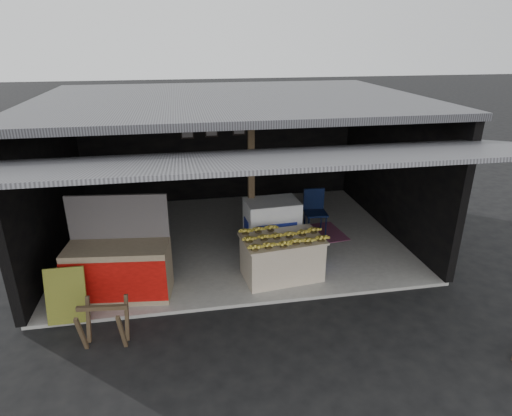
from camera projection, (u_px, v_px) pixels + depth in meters
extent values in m
plane|color=black|center=(253.00, 306.00, 6.94)|extent=(80.00, 80.00, 0.00)
cube|color=gray|center=(233.00, 238.00, 9.22)|extent=(7.00, 5.00, 0.06)
cube|color=black|center=(219.00, 144.00, 10.94)|extent=(7.00, 0.15, 2.90)
cube|color=black|center=(48.00, 182.00, 8.09)|extent=(0.15, 5.00, 2.90)
cube|color=black|center=(392.00, 164.00, 9.24)|extent=(0.15, 5.00, 2.90)
cube|color=#232326|center=(230.00, 99.00, 8.12)|extent=(7.20, 5.20, 0.12)
cube|color=#232326|center=(266.00, 159.00, 5.06)|extent=(7.40, 2.47, 0.48)
cube|color=brown|center=(251.00, 182.00, 8.17)|extent=(0.12, 0.12, 2.85)
cube|color=beige|center=(282.00, 258.00, 7.56)|extent=(1.42, 0.95, 0.73)
cube|color=beige|center=(282.00, 239.00, 7.42)|extent=(1.48, 1.01, 0.04)
cube|color=white|center=(272.00, 228.00, 8.30)|extent=(1.05, 0.74, 1.11)
cube|color=navy|center=(276.00, 233.00, 7.97)|extent=(0.78, 0.07, 0.33)
cube|color=#B21414|center=(275.00, 251.00, 8.11)|extent=(0.50, 0.05, 0.11)
cube|color=#998466|center=(120.00, 271.00, 6.97)|extent=(1.69, 0.89, 0.91)
cube|color=red|center=(117.00, 283.00, 6.64)|extent=(1.61, 0.20, 0.71)
cube|color=white|center=(117.00, 283.00, 6.63)|extent=(0.55, 0.07, 0.18)
cube|color=#1A274E|center=(116.00, 217.00, 6.94)|extent=(1.61, 0.23, 0.76)
cube|color=black|center=(66.00, 296.00, 6.35)|extent=(0.58, 0.26, 0.84)
cube|color=brown|center=(82.00, 334.00, 5.78)|extent=(0.08, 0.26, 0.65)
cube|color=brown|center=(122.00, 332.00, 5.82)|extent=(0.08, 0.26, 0.65)
cube|color=brown|center=(88.00, 319.00, 6.08)|extent=(0.08, 0.26, 0.65)
cube|color=brown|center=(127.00, 317.00, 6.12)|extent=(0.08, 0.26, 0.65)
cube|color=brown|center=(102.00, 308.00, 5.84)|extent=(0.69, 0.13, 0.06)
cylinder|color=#0D1390|center=(317.00, 251.00, 8.09)|extent=(0.31, 0.31, 0.46)
cylinder|color=black|center=(309.00, 227.00, 9.09)|extent=(0.03, 0.03, 0.48)
cylinder|color=black|center=(326.00, 226.00, 9.13)|extent=(0.03, 0.03, 0.48)
cylinder|color=black|center=(305.00, 220.00, 9.44)|extent=(0.03, 0.03, 0.48)
cylinder|color=black|center=(321.00, 219.00, 9.48)|extent=(0.03, 0.03, 0.48)
cube|color=black|center=(316.00, 213.00, 9.20)|extent=(0.48, 0.48, 0.04)
cube|color=black|center=(314.00, 199.00, 9.30)|extent=(0.46, 0.06, 0.49)
cube|color=maroon|center=(309.00, 235.00, 9.30)|extent=(1.60, 1.17, 0.01)
cube|color=black|center=(187.00, 130.00, 10.57)|extent=(0.32, 0.03, 0.42)
cube|color=#4C4C59|center=(187.00, 130.00, 10.55)|extent=(0.26, 0.02, 0.34)
cube|color=black|center=(211.00, 129.00, 10.66)|extent=(0.32, 0.03, 0.42)
cube|color=#4C4C59|center=(211.00, 129.00, 10.64)|extent=(0.26, 0.02, 0.34)
cube|color=black|center=(239.00, 127.00, 10.77)|extent=(0.32, 0.03, 0.42)
cube|color=#4C4C59|center=(239.00, 127.00, 10.75)|extent=(0.26, 0.02, 0.34)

